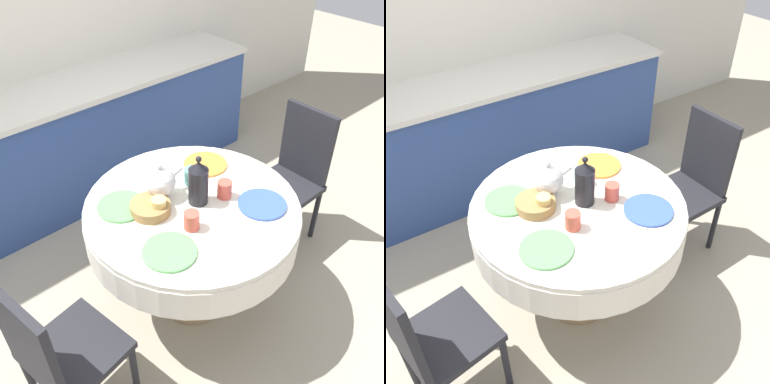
% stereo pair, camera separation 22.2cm
% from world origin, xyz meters
% --- Properties ---
extents(ground_plane, '(12.00, 12.00, 0.00)m').
position_xyz_m(ground_plane, '(0.00, 0.00, 0.00)').
color(ground_plane, '#9E937F').
extents(wall_back, '(7.00, 0.05, 2.60)m').
position_xyz_m(wall_back, '(0.00, 1.76, 1.30)').
color(wall_back, silver).
rests_on(wall_back, ground_plane).
extents(kitchen_counter, '(3.24, 0.64, 0.93)m').
position_xyz_m(kitchen_counter, '(0.00, 1.42, 0.47)').
color(kitchen_counter, '#2D4784').
rests_on(kitchen_counter, ground_plane).
extents(dining_table, '(1.16, 1.16, 0.77)m').
position_xyz_m(dining_table, '(0.00, 0.00, 0.64)').
color(dining_table, tan).
rests_on(dining_table, ground_plane).
extents(chair_left, '(0.40, 0.40, 0.97)m').
position_xyz_m(chair_left, '(0.93, 0.00, 0.53)').
color(chair_left, black).
rests_on(chair_left, ground_plane).
extents(chair_right, '(0.46, 0.46, 0.97)m').
position_xyz_m(chair_right, '(-0.92, -0.15, 0.53)').
color(chair_right, black).
rests_on(chair_right, ground_plane).
extents(plate_near_left, '(0.26, 0.26, 0.01)m').
position_xyz_m(plate_near_left, '(-0.31, -0.20, 0.78)').
color(plate_near_left, '#5BA85B').
rests_on(plate_near_left, dining_table).
extents(cup_near_left, '(0.08, 0.08, 0.10)m').
position_xyz_m(cup_near_left, '(-0.13, -0.14, 0.82)').
color(cup_near_left, '#CC4C3D').
rests_on(cup_near_left, dining_table).
extents(plate_near_right, '(0.26, 0.26, 0.01)m').
position_xyz_m(plate_near_right, '(0.27, -0.26, 0.78)').
color(plate_near_right, '#3856AD').
rests_on(plate_near_right, dining_table).
extents(cup_near_right, '(0.08, 0.08, 0.10)m').
position_xyz_m(cup_near_right, '(0.17, -0.07, 0.82)').
color(cup_near_right, '#CC4C3D').
rests_on(cup_near_right, dining_table).
extents(plate_far_left, '(0.26, 0.26, 0.01)m').
position_xyz_m(plate_far_left, '(-0.30, 0.22, 0.78)').
color(plate_far_left, '#5BA85B').
rests_on(plate_far_left, dining_table).
extents(cup_far_left, '(0.08, 0.08, 0.10)m').
position_xyz_m(cup_far_left, '(-0.18, 0.05, 0.82)').
color(cup_far_left, '#DBB766').
rests_on(cup_far_left, dining_table).
extents(plate_far_right, '(0.26, 0.26, 0.01)m').
position_xyz_m(plate_far_right, '(0.30, 0.22, 0.78)').
color(plate_far_right, orange).
rests_on(plate_far_right, dining_table).
extents(cup_far_right, '(0.08, 0.08, 0.10)m').
position_xyz_m(cup_far_right, '(0.12, 0.14, 0.82)').
color(cup_far_right, '#5BA39E').
rests_on(cup_far_right, dining_table).
extents(coffee_carafe, '(0.11, 0.11, 0.29)m').
position_xyz_m(coffee_carafe, '(0.04, -0.01, 0.89)').
color(coffee_carafe, black).
rests_on(coffee_carafe, dining_table).
extents(teapot, '(0.23, 0.17, 0.22)m').
position_xyz_m(teapot, '(-0.08, 0.16, 0.86)').
color(teapot, white).
rests_on(teapot, dining_table).
extents(bread_basket, '(0.21, 0.21, 0.06)m').
position_xyz_m(bread_basket, '(-0.20, 0.09, 0.80)').
color(bread_basket, olive).
rests_on(bread_basket, dining_table).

